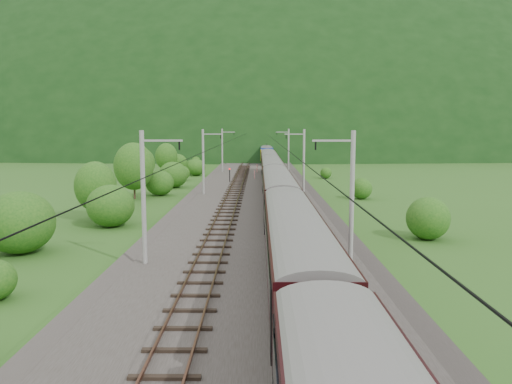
{
  "coord_description": "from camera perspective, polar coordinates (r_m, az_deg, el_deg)",
  "views": [
    {
      "loc": [
        0.68,
        -29.31,
        8.42
      ],
      "look_at": [
        0.41,
        16.07,
        2.6
      ],
      "focal_mm": 35.0,
      "sensor_mm": 36.0,
      "label": 1
    }
  ],
  "objects": [
    {
      "name": "track_left",
      "position": [
        40.25,
        -4.06,
        -4.25
      ],
      "size": [
        2.4,
        220.0,
        0.27
      ],
      "color": "brown",
      "rests_on": "railbed"
    },
    {
      "name": "overhead_wires",
      "position": [
        39.34,
        -0.65,
        5.38
      ],
      "size": [
        4.83,
        198.0,
        0.03
      ],
      "color": "black",
      "rests_on": "ground"
    },
    {
      "name": "catenary_left",
      "position": [
        61.81,
        -5.98,
        3.63
      ],
      "size": [
        2.54,
        192.28,
        8.0
      ],
      "color": "gray",
      "rests_on": "railbed"
    },
    {
      "name": "mountain_ridge",
      "position": [
        350.83,
        -19.87,
        5.5
      ],
      "size": [
        336.0,
        280.0,
        132.0
      ],
      "primitive_type": "ellipsoid",
      "color": "black",
      "rests_on": "ground"
    },
    {
      "name": "signal",
      "position": [
        75.92,
        -3.03,
        2.08
      ],
      "size": [
        0.23,
        0.23,
        2.08
      ],
      "color": "black",
      "rests_on": "railbed"
    },
    {
      "name": "hazard_post_far",
      "position": [
        92.0,
        0.12,
        2.71
      ],
      "size": [
        0.16,
        0.16,
        1.49
      ],
      "primitive_type": "cylinder",
      "color": "red",
      "rests_on": "railbed"
    },
    {
      "name": "vegetation_left",
      "position": [
        48.23,
        -18.03,
        0.1
      ],
      "size": [
        12.6,
        149.37,
        6.87
      ],
      "color": "#194E14",
      "rests_on": "ground"
    },
    {
      "name": "ground",
      "position": [
        30.51,
        -0.96,
        -8.72
      ],
      "size": [
        600.0,
        600.0,
        0.0
      ],
      "primitive_type": "plane",
      "color": "#2E561B",
      "rests_on": "ground"
    },
    {
      "name": "mountain_main",
      "position": [
        289.44,
        0.22,
        5.64
      ],
      "size": [
        504.0,
        360.0,
        244.0
      ],
      "primitive_type": "ellipsoid",
      "color": "black",
      "rests_on": "ground"
    },
    {
      "name": "railbed",
      "position": [
        40.18,
        -0.64,
        -4.57
      ],
      "size": [
        14.0,
        220.0,
        0.3
      ],
      "primitive_type": "cube",
      "color": "#38332D",
      "rests_on": "ground"
    },
    {
      "name": "train",
      "position": [
        55.21,
        2.13,
        1.98
      ],
      "size": [
        2.76,
        131.91,
        4.79
      ],
      "color": "black",
      "rests_on": "ground"
    },
    {
      "name": "catenary_right",
      "position": [
        61.68,
        5.42,
        3.63
      ],
      "size": [
        2.54,
        192.28,
        8.0
      ],
      "color": "gray",
      "rests_on": "railbed"
    },
    {
      "name": "track_right",
      "position": [
        40.17,
        2.8,
        -4.26
      ],
      "size": [
        2.4,
        220.0,
        0.27
      ],
      "color": "brown",
      "rests_on": "railbed"
    },
    {
      "name": "hazard_post_near",
      "position": [
        81.02,
        -0.16,
        2.06
      ],
      "size": [
        0.15,
        0.15,
        1.4
      ],
      "primitive_type": "cylinder",
      "color": "red",
      "rests_on": "railbed"
    },
    {
      "name": "vegetation_right",
      "position": [
        39.11,
        18.19,
        -3.66
      ],
      "size": [
        5.53,
        96.59,
        2.94
      ],
      "color": "#194E14",
      "rests_on": "ground"
    }
  ]
}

